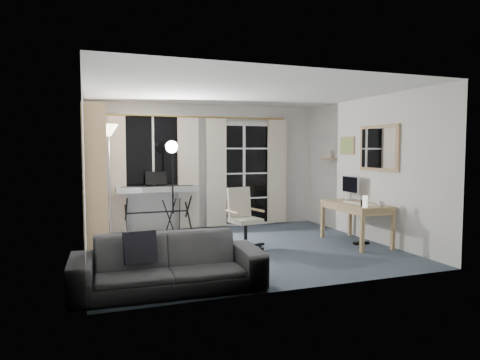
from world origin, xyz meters
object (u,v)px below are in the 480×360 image
at_px(studio_light, 172,158).
at_px(mug, 381,203).
at_px(bookshelf, 93,178).
at_px(monitor, 350,185).
at_px(torchiere_lamp, 108,149).
at_px(desk, 356,208).
at_px(sofa, 168,254).
at_px(keyboard_piano, 157,190).
at_px(office_chair, 242,212).

xyz_separation_m(studio_light, mug, (2.78, -2.13, -0.67)).
bearing_deg(bookshelf, studio_light, 11.17).
relative_size(monitor, mug, 4.39).
xyz_separation_m(torchiere_lamp, desk, (3.78, -1.08, -0.96)).
bearing_deg(mug, bookshelf, 154.99).
distance_m(desk, sofa, 3.55).
distance_m(keyboard_piano, office_chair, 1.94).
height_order(torchiere_lamp, office_chair, torchiere_lamp).
height_order(studio_light, desk, studio_light).
bearing_deg(office_chair, mug, -34.73).
height_order(office_chair, monitor, monitor).
distance_m(bookshelf, sofa, 2.89).
bearing_deg(bookshelf, mug, -23.09).
distance_m(desk, mug, 0.53).
relative_size(torchiere_lamp, office_chair, 2.04).
xyz_separation_m(keyboard_piano, sofa, (-0.39, -3.25, -0.40)).
height_order(studio_light, office_chair, studio_light).
relative_size(keyboard_piano, mug, 13.39).
bearing_deg(studio_light, office_chair, -40.70).
relative_size(keyboard_piano, studio_light, 0.84).
height_order(torchiere_lamp, mug, torchiere_lamp).
xyz_separation_m(office_chair, desk, (1.85, -0.33, 0.03)).
relative_size(studio_light, sofa, 0.84).
bearing_deg(mug, sofa, -166.68).
bearing_deg(monitor, sofa, -152.22).
distance_m(office_chair, monitor, 2.08).
bearing_deg(torchiere_lamp, studio_light, 26.92).
bearing_deg(studio_light, desk, -14.67).
relative_size(mug, sofa, 0.05).
distance_m(office_chair, desk, 1.88).
bearing_deg(mug, desk, 101.31).
bearing_deg(keyboard_piano, torchiere_lamp, -134.93).
relative_size(desk, sofa, 0.61).
bearing_deg(studio_light, keyboard_piano, 142.67).
bearing_deg(keyboard_piano, desk, -33.44).
distance_m(monitor, sofa, 3.94).
relative_size(bookshelf, keyboard_piano, 1.54).
distance_m(office_chair, sofa, 2.19).
height_order(keyboard_piano, studio_light, studio_light).
bearing_deg(monitor, keyboard_piano, 155.40).
relative_size(studio_light, office_chair, 1.83).
relative_size(bookshelf, torchiere_lamp, 1.17).
bearing_deg(studio_light, sofa, -85.06).
xyz_separation_m(office_chair, sofa, (-1.44, -1.64, -0.15)).
bearing_deg(desk, keyboard_piano, 147.32).
distance_m(keyboard_piano, sofa, 3.29).
bearing_deg(monitor, mug, -94.72).
height_order(keyboard_piano, mug, keyboard_piano).
relative_size(studio_light, monitor, 3.62).
relative_size(torchiere_lamp, studio_light, 1.11).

